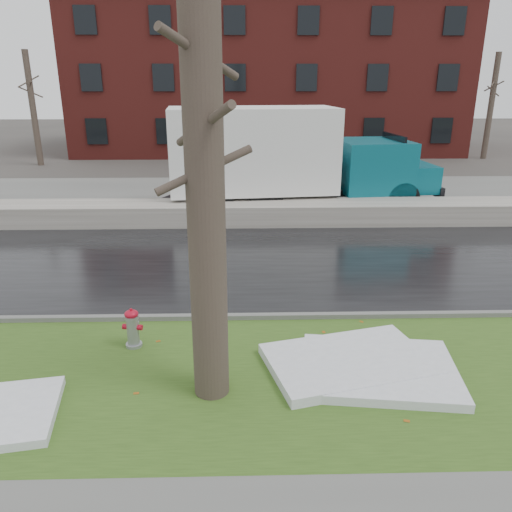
{
  "coord_description": "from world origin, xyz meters",
  "views": [
    {
      "loc": [
        0.28,
        -8.59,
        4.84
      ],
      "look_at": [
        0.55,
        2.29,
        1.0
      ],
      "focal_mm": 35.0,
      "sensor_mm": 36.0,
      "label": 1
    }
  ],
  "objects_px": {
    "tree": "(205,175)",
    "box_truck": "(285,157)",
    "fire_hydrant": "(133,326)",
    "worker": "(227,176)"
  },
  "relations": [
    {
      "from": "box_truck",
      "to": "fire_hydrant",
      "type": "bearing_deg",
      "value": -114.97
    },
    {
      "from": "tree",
      "to": "box_truck",
      "type": "bearing_deg",
      "value": 80.04
    },
    {
      "from": "fire_hydrant",
      "to": "tree",
      "type": "relative_size",
      "value": 0.11
    },
    {
      "from": "fire_hydrant",
      "to": "tree",
      "type": "xyz_separation_m",
      "value": [
        1.58,
        -1.49,
        3.13
      ]
    },
    {
      "from": "fire_hydrant",
      "to": "worker",
      "type": "height_order",
      "value": "worker"
    },
    {
      "from": "fire_hydrant",
      "to": "box_truck",
      "type": "xyz_separation_m",
      "value": [
        3.7,
        10.6,
        1.62
      ]
    },
    {
      "from": "fire_hydrant",
      "to": "box_truck",
      "type": "bearing_deg",
      "value": 78.97
    },
    {
      "from": "tree",
      "to": "worker",
      "type": "height_order",
      "value": "tree"
    },
    {
      "from": "tree",
      "to": "box_truck",
      "type": "xyz_separation_m",
      "value": [
        2.12,
        12.09,
        -1.51
      ]
    },
    {
      "from": "tree",
      "to": "box_truck",
      "type": "relative_size",
      "value": 0.59
    }
  ]
}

